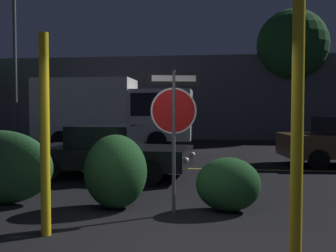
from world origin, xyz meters
TOP-DOWN VIEW (x-y plane):
  - ground_plane at (0.00, 0.00)m, footprint 260.00×260.00m
  - road_center_stripe at (0.00, 6.45)m, footprint 43.16×0.12m
  - stop_sign at (0.09, 1.50)m, footprint 0.88×0.22m
  - yellow_pole_left at (-1.58, 0.26)m, footprint 0.13×0.13m
  - yellow_pole_right at (1.63, -0.55)m, footprint 0.13×0.13m
  - hedge_bush_1 at (-3.20, 1.82)m, footprint 2.07×0.70m
  - hedge_bush_2 at (-0.98, 1.78)m, footprint 1.12×0.99m
  - hedge_bush_3 at (1.00, 1.82)m, footprint 1.12×0.81m
  - passing_car_2 at (-1.94, 4.79)m, footprint 4.30×2.22m
  - delivery_truck at (-3.75, 12.31)m, footprint 7.17×2.61m
  - street_lamp at (-8.59, 12.14)m, footprint 0.41×0.41m
  - tree_2 at (5.24, 17.63)m, footprint 4.04×4.04m
  - building_backdrop at (0.94, 18.97)m, footprint 36.47×3.14m

SIDE VIEW (x-z plane):
  - ground_plane at x=0.00m, z-range 0.00..0.00m
  - road_center_stripe at x=0.00m, z-range 0.00..0.01m
  - hedge_bush_3 at x=1.00m, z-range 0.00..0.94m
  - hedge_bush_2 at x=-0.98m, z-range 0.00..1.32m
  - passing_car_2 at x=-1.94m, z-range 0.00..1.35m
  - hedge_bush_1 at x=-3.20m, z-range 0.00..1.38m
  - yellow_pole_left at x=-1.58m, z-range 0.00..2.82m
  - yellow_pole_right at x=1.63m, z-range 0.00..3.42m
  - stop_sign at x=0.09m, z-range 0.50..2.92m
  - delivery_truck at x=-3.75m, z-range 0.13..3.32m
  - building_backdrop at x=0.94m, z-range 0.00..4.97m
  - street_lamp at x=-8.59m, z-range 0.85..8.68m
  - tree_2 at x=5.24m, z-range 1.71..9.22m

